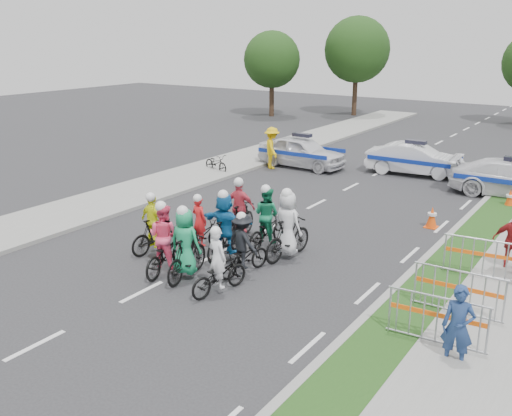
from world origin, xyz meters
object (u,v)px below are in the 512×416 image
Objects in this scene: rider_0 at (219,271)px; rider_3 at (154,229)px; police_car_0 at (302,152)px; cone_1 at (510,199)px; cone_0 at (432,217)px; tree_3 at (357,50)px; rider_4 at (243,250)px; barrier_2 at (484,260)px; rider_8 at (267,224)px; rider_9 at (240,215)px; rider_1 at (186,251)px; rider_7 at (288,232)px; police_car_1 at (415,159)px; parked_bike at (216,163)px; rider_5 at (225,230)px; spectator_0 at (458,327)px; marshal_hiviz at (272,148)px; barrier_0 at (437,322)px; tree_0 at (272,60)px; rider_6 at (200,232)px; barrier_1 at (458,294)px; rider_2 at (165,246)px.

rider_3 reaches higher than rider_0.
police_car_0 is 9.65m from cone_1.
tree_3 reaches higher than cone_0.
rider_4 reaches higher than barrier_2.
rider_8 is 0.98× the size of rider_9.
rider_1 is 1.01× the size of rider_9.
rider_7 is 11.71m from police_car_1.
cone_0 is 0.45× the size of parked_bike.
rider_5 is (1.93, 0.79, 0.13)m from rider_3.
police_car_1 is 5.99× the size of cone_0.
rider_3 reaches higher than spectator_0.
spectator_0 is at bearing 178.40° from rider_4.
rider_3 is 0.91× the size of rider_5.
rider_4 is 2.52× the size of cone_1.
rider_1 reaches higher than marshal_hiviz.
rider_7 is at bearing -93.09° from rider_4.
rider_5 is (-0.04, 1.71, 0.06)m from rider_1.
barrier_0 is at bearing 132.55° from spectator_0.
rider_9 is at bearing -74.05° from rider_5.
tree_0 is (-12.41, 25.85, 3.49)m from rider_3.
rider_4 is at bearing -114.34° from cone_0.
rider_0 is 12.26m from cone_1.
tree_3 reaches higher than rider_6.
spectator_0 is 16.84m from marshal_hiviz.
tree_3 is (5.00, 4.00, 0.70)m from tree_0.
marshal_hiviz is (-3.95, 10.08, 0.39)m from rider_6.
rider_1 is 30.57m from tree_0.
barrier_1 is (4.89, -0.91, -0.23)m from rider_7.
cone_0 is (7.85, -5.34, -0.38)m from police_car_0.
cone_1 is at bearing -130.97° from police_car_1.
rider_1 is at bearing -147.26° from barrier_2.
police_car_1 is 15.70m from spectator_0.
tree_0 reaches higher than barrier_1.
rider_7 is 11.53m from police_car_0.
rider_8 is (2.42, 2.18, 0.01)m from rider_3.
rider_1 is 32.42m from tree_3.
marshal_hiviz is 0.31× the size of tree_0.
barrier_0 reaches higher than parked_bike.
rider_1 is 0.73m from rider_2.
rider_5 is 0.47× the size of police_car_0.
rider_6 reaches higher than cone_0.
rider_2 reaches higher than barrier_0.
parked_bike is (-1.72, -2.01, -0.56)m from marshal_hiviz.
rider_0 is 2.86m from rider_7.
tree_0 is (-20.70, 22.70, 3.63)m from barrier_2.
tree_0 reaches higher than rider_3.
rider_4 is 0.89× the size of rider_5.
rider_0 is at bearing 160.29° from rider_1.
barrier_1 is at bearing 168.55° from rider_8.
cone_0 is 26.86m from tree_0.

